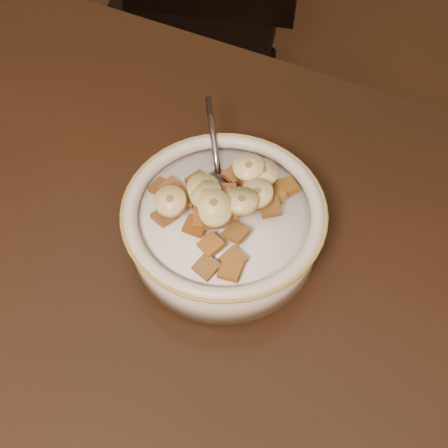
% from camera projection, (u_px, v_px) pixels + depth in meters
% --- Properties ---
extents(floor, '(4.00, 4.50, 0.10)m').
position_uv_depth(floor, '(93.00, 447.00, 1.24)').
color(floor, '#422816').
rests_on(floor, ground).
extents(chair, '(0.49, 0.49, 0.92)m').
position_uv_depth(chair, '(172.00, 52.00, 1.22)').
color(chair, black).
rests_on(chair, floor).
extents(cereal_bowl, '(0.20, 0.20, 0.05)m').
position_uv_depth(cereal_bowl, '(224.00, 228.00, 0.58)').
color(cereal_bowl, beige).
rests_on(cereal_bowl, table).
extents(milk, '(0.16, 0.16, 0.00)m').
position_uv_depth(milk, '(224.00, 214.00, 0.56)').
color(milk, white).
rests_on(milk, cereal_bowl).
extents(spoon, '(0.05, 0.06, 0.01)m').
position_uv_depth(spoon, '(220.00, 187.00, 0.57)').
color(spoon, gray).
rests_on(spoon, cereal_bowl).
extents(cereal_square_0, '(0.03, 0.03, 0.01)m').
position_uv_depth(cereal_square_0, '(203.00, 218.00, 0.54)').
color(cereal_square_0, '#95511A').
rests_on(cereal_square_0, milk).
extents(cereal_square_1, '(0.03, 0.03, 0.01)m').
position_uv_depth(cereal_square_1, '(211.00, 214.00, 0.53)').
color(cereal_square_1, brown).
rests_on(cereal_square_1, milk).
extents(cereal_square_2, '(0.03, 0.02, 0.01)m').
position_uv_depth(cereal_square_2, '(230.00, 201.00, 0.54)').
color(cereal_square_2, '#9D5D29').
rests_on(cereal_square_2, milk).
extents(cereal_square_3, '(0.03, 0.03, 0.01)m').
position_uv_depth(cereal_square_3, '(270.00, 207.00, 0.55)').
color(cereal_square_3, brown).
rests_on(cereal_square_3, milk).
extents(cereal_square_4, '(0.03, 0.03, 0.01)m').
position_uv_depth(cereal_square_4, '(235.00, 174.00, 0.57)').
color(cereal_square_4, brown).
rests_on(cereal_square_4, milk).
extents(cereal_square_5, '(0.02, 0.02, 0.01)m').
position_uv_depth(cereal_square_5, '(236.00, 233.00, 0.53)').
color(cereal_square_5, brown).
rests_on(cereal_square_5, milk).
extents(cereal_square_6, '(0.03, 0.03, 0.01)m').
position_uv_depth(cereal_square_6, '(199.00, 181.00, 0.56)').
color(cereal_square_6, brown).
rests_on(cereal_square_6, milk).
extents(cereal_square_7, '(0.02, 0.02, 0.01)m').
position_uv_depth(cereal_square_7, '(241.00, 176.00, 0.57)').
color(cereal_square_7, olive).
rests_on(cereal_square_7, milk).
extents(cereal_square_8, '(0.03, 0.02, 0.01)m').
position_uv_depth(cereal_square_8, '(172.00, 188.00, 0.57)').
color(cereal_square_8, brown).
rests_on(cereal_square_8, milk).
extents(cereal_square_9, '(0.03, 0.03, 0.01)m').
position_uv_depth(cereal_square_9, '(287.00, 186.00, 0.57)').
color(cereal_square_9, brown).
rests_on(cereal_square_9, milk).
extents(cereal_square_10, '(0.02, 0.02, 0.01)m').
position_uv_depth(cereal_square_10, '(161.00, 187.00, 0.57)').
color(cereal_square_10, brown).
rests_on(cereal_square_10, milk).
extents(cereal_square_11, '(0.03, 0.03, 0.01)m').
position_uv_depth(cereal_square_11, '(274.00, 197.00, 0.56)').
color(cereal_square_11, brown).
rests_on(cereal_square_11, milk).
extents(cereal_square_12, '(0.03, 0.03, 0.01)m').
position_uv_depth(cereal_square_12, '(206.00, 267.00, 0.52)').
color(cereal_square_12, olive).
rests_on(cereal_square_12, milk).
extents(cereal_square_13, '(0.02, 0.02, 0.01)m').
position_uv_depth(cereal_square_13, '(231.00, 208.00, 0.53)').
color(cereal_square_13, brown).
rests_on(cereal_square_13, milk).
extents(cereal_square_14, '(0.03, 0.03, 0.01)m').
position_uv_depth(cereal_square_14, '(253.00, 192.00, 0.55)').
color(cereal_square_14, '#995E22').
rests_on(cereal_square_14, milk).
extents(cereal_square_15, '(0.02, 0.02, 0.01)m').
position_uv_depth(cereal_square_15, '(189.00, 196.00, 0.56)').
color(cereal_square_15, brown).
rests_on(cereal_square_15, milk).
extents(cereal_square_16, '(0.03, 0.03, 0.01)m').
position_uv_depth(cereal_square_16, '(211.00, 200.00, 0.54)').
color(cereal_square_16, brown).
rests_on(cereal_square_16, milk).
extents(cereal_square_17, '(0.03, 0.03, 0.01)m').
position_uv_depth(cereal_square_17, '(213.00, 219.00, 0.53)').
color(cereal_square_17, brown).
rests_on(cereal_square_17, milk).
extents(cereal_square_18, '(0.02, 0.02, 0.01)m').
position_uv_depth(cereal_square_18, '(195.00, 226.00, 0.53)').
color(cereal_square_18, brown).
rests_on(cereal_square_18, milk).
extents(cereal_square_19, '(0.03, 0.03, 0.01)m').
position_uv_depth(cereal_square_19, '(233.00, 259.00, 0.52)').
color(cereal_square_19, brown).
rests_on(cereal_square_19, milk).
extents(cereal_square_20, '(0.02, 0.02, 0.01)m').
position_uv_depth(cereal_square_20, '(243.00, 177.00, 0.57)').
color(cereal_square_20, '#9D582B').
rests_on(cereal_square_20, milk).
extents(cereal_square_21, '(0.03, 0.03, 0.01)m').
position_uv_depth(cereal_square_21, '(274.00, 191.00, 0.57)').
color(cereal_square_21, brown).
rests_on(cereal_square_21, milk).
extents(cereal_square_22, '(0.02, 0.02, 0.01)m').
position_uv_depth(cereal_square_22, '(231.00, 270.00, 0.51)').
color(cereal_square_22, brown).
rests_on(cereal_square_22, milk).
extents(cereal_square_23, '(0.03, 0.03, 0.01)m').
position_uv_depth(cereal_square_23, '(211.00, 245.00, 0.53)').
color(cereal_square_23, '#9A5C26').
rests_on(cereal_square_23, milk).
extents(cereal_square_24, '(0.03, 0.03, 0.01)m').
position_uv_depth(cereal_square_24, '(164.00, 216.00, 0.55)').
color(cereal_square_24, brown).
rests_on(cereal_square_24, milk).
extents(cereal_square_25, '(0.03, 0.03, 0.01)m').
position_uv_depth(cereal_square_25, '(226.00, 193.00, 0.55)').
color(cereal_square_25, brown).
rests_on(cereal_square_25, milk).
extents(banana_slice_0, '(0.04, 0.04, 0.01)m').
position_uv_depth(banana_slice_0, '(257.00, 193.00, 0.54)').
color(banana_slice_0, '#E0C26F').
rests_on(banana_slice_0, milk).
extents(banana_slice_1, '(0.04, 0.04, 0.01)m').
position_uv_depth(banana_slice_1, '(215.00, 212.00, 0.52)').
color(banana_slice_1, '#CDBC87').
rests_on(banana_slice_1, milk).
extents(banana_slice_2, '(0.04, 0.04, 0.01)m').
position_uv_depth(banana_slice_2, '(248.00, 168.00, 0.56)').
color(banana_slice_2, '#FDEDA3').
rests_on(banana_slice_2, milk).
extents(banana_slice_3, '(0.04, 0.04, 0.02)m').
position_uv_depth(banana_slice_3, '(206.00, 195.00, 0.53)').
color(banana_slice_3, '#D7CE73').
rests_on(banana_slice_3, milk).
extents(banana_slice_4, '(0.04, 0.04, 0.02)m').
position_uv_depth(banana_slice_4, '(263.00, 172.00, 0.56)').
color(banana_slice_4, '#CEB885').
rests_on(banana_slice_4, milk).
extents(banana_slice_5, '(0.04, 0.04, 0.01)m').
position_uv_depth(banana_slice_5, '(214.00, 205.00, 0.52)').
color(banana_slice_5, '#EBDD83').
rests_on(banana_slice_5, milk).
extents(banana_slice_6, '(0.04, 0.04, 0.01)m').
position_uv_depth(banana_slice_6, '(203.00, 189.00, 0.54)').
color(banana_slice_6, '#D2BC7F').
rests_on(banana_slice_6, milk).
extents(banana_slice_7, '(0.04, 0.04, 0.01)m').
position_uv_depth(banana_slice_7, '(242.00, 201.00, 0.53)').
color(banana_slice_7, '#C9BF67').
rests_on(banana_slice_7, milk).
extents(banana_slice_8, '(0.04, 0.04, 0.02)m').
position_uv_depth(banana_slice_8, '(170.00, 201.00, 0.54)').
color(banana_slice_8, '#EECD7D').
rests_on(banana_slice_8, milk).
extents(banana_slice_9, '(0.04, 0.04, 0.01)m').
position_uv_depth(banana_slice_9, '(249.00, 168.00, 0.57)').
color(banana_slice_9, '#F4E18F').
rests_on(banana_slice_9, milk).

